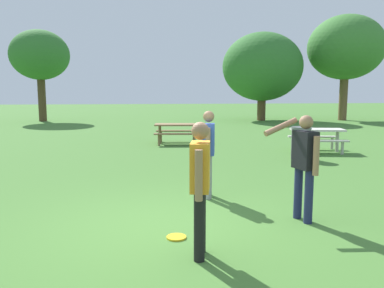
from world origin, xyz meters
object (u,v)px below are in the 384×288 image
at_px(person_thrower, 200,181).
at_px(tree_tall_left, 40,56).
at_px(person_bystander, 304,160).
at_px(tree_far_right, 346,48).
at_px(trash_can_beside_table, 301,143).
at_px(tree_broad_center, 262,67).
at_px(frisbee, 176,237).
at_px(picnic_table_near, 317,135).
at_px(picnic_table_far, 177,129).
at_px(person_catcher, 208,148).

relative_size(person_thrower, tree_tall_left, 0.27).
height_order(person_bystander, tree_far_right, tree_far_right).
bearing_deg(tree_tall_left, tree_far_right, -4.98).
bearing_deg(person_bystander, trash_can_beside_table, 66.86).
bearing_deg(person_bystander, tree_broad_center, 73.81).
xyz_separation_m(trash_can_beside_table, tree_far_right, (9.56, 14.92, 4.55)).
bearing_deg(person_bystander, tree_tall_left, 112.29).
xyz_separation_m(person_bystander, tree_broad_center, (6.05, 20.84, 2.75)).
bearing_deg(frisbee, tree_tall_left, 107.36).
distance_m(frisbee, picnic_table_near, 8.91).
relative_size(picnic_table_far, tree_broad_center, 0.30).
distance_m(picnic_table_near, tree_tall_left, 20.20).
height_order(person_thrower, tree_far_right, tree_far_right).
distance_m(person_catcher, trash_can_beside_table, 5.16).
distance_m(person_bystander, tree_far_right, 23.80).
bearing_deg(person_catcher, picnic_table_far, 88.84).
xyz_separation_m(tree_tall_left, tree_far_right, (20.87, -1.82, 0.62)).
height_order(person_catcher, trash_can_beside_table, person_catcher).
bearing_deg(person_thrower, picnic_table_near, 56.09).
bearing_deg(frisbee, person_bystander, 12.97).
bearing_deg(tree_broad_center, person_bystander, -106.19).
bearing_deg(tree_far_right, person_thrower, -122.54).
distance_m(trash_can_beside_table, tree_tall_left, 20.58).
distance_m(person_thrower, person_bystander, 2.08).
bearing_deg(person_catcher, person_bystander, -51.91).
height_order(trash_can_beside_table, tree_far_right, tree_far_right).
bearing_deg(frisbee, person_thrower, -69.87).
relative_size(person_thrower, picnic_table_near, 0.84).
relative_size(person_catcher, tree_broad_center, 0.27).
relative_size(person_catcher, frisbee, 6.02).
bearing_deg(tree_broad_center, picnic_table_near, -100.57).
bearing_deg(tree_broad_center, frisbee, -110.71).
distance_m(frisbee, picnic_table_far, 9.79).
xyz_separation_m(picnic_table_near, tree_far_right, (8.43, 13.63, 4.47)).
height_order(frisbee, tree_far_right, tree_far_right).
relative_size(frisbee, tree_broad_center, 0.04).
bearing_deg(picnic_table_far, person_thrower, -94.02).
bearing_deg(picnic_table_far, person_catcher, -91.16).
relative_size(tree_tall_left, tree_broad_center, 1.01).
bearing_deg(person_catcher, picnic_table_near, 47.81).
height_order(frisbee, tree_tall_left, tree_tall_left).
distance_m(person_catcher, tree_tall_left, 22.24).
xyz_separation_m(picnic_table_far, tree_far_right, (12.88, 10.97, 4.47)).
bearing_deg(picnic_table_near, picnic_table_far, 149.09).
bearing_deg(person_catcher, frisbee, -111.83).
distance_m(person_thrower, person_catcher, 2.68).
bearing_deg(person_thrower, trash_can_beside_table, 57.70).
xyz_separation_m(person_catcher, frisbee, (-0.80, -2.00, -0.93)).
bearing_deg(picnic_table_near, frisbee, -127.37).
distance_m(person_bystander, picnic_table_far, 9.34).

